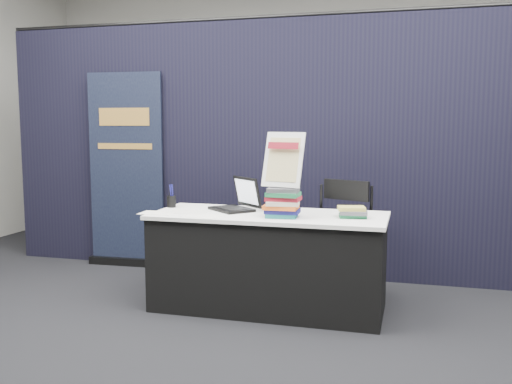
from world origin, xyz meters
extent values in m
plane|color=black|center=(0.00, 0.00, 0.00)|extent=(8.00, 8.00, 0.00)
cube|color=#AEACA4|center=(0.00, 4.00, 1.75)|extent=(8.00, 0.02, 3.50)
cube|color=black|center=(0.00, 1.60, 1.20)|extent=(6.00, 0.08, 2.40)
cube|color=black|center=(0.00, 0.55, 0.36)|extent=(1.76, 0.71, 0.72)
cube|color=white|center=(0.00, 0.55, 0.73)|extent=(1.80, 0.75, 0.03)
cube|color=black|center=(-0.32, 0.62, 0.76)|extent=(0.42, 0.41, 0.02)
cube|color=black|center=(-0.32, 0.74, 0.89)|extent=(0.30, 0.28, 0.24)
cube|color=silver|center=(-0.32, 0.73, 0.89)|extent=(0.25, 0.23, 0.19)
ellipsoid|color=black|center=(0.05, 0.58, 0.77)|extent=(0.08, 0.11, 0.03)
cube|color=white|center=(-0.84, 0.34, 0.75)|extent=(0.28, 0.20, 0.00)
cube|color=white|center=(-0.45, 0.30, 0.75)|extent=(0.31, 0.24, 0.00)
cube|color=silver|center=(-0.63, 0.45, 0.75)|extent=(0.30, 0.22, 0.00)
cylinder|color=black|center=(-0.86, 0.66, 0.80)|extent=(0.09, 0.09, 0.10)
cube|color=#1A6464|center=(0.14, 0.39, 0.77)|extent=(0.24, 0.19, 0.03)
cube|color=#131456|center=(0.14, 0.39, 0.80)|extent=(0.24, 0.19, 0.03)
cube|color=orange|center=(0.14, 0.39, 0.83)|extent=(0.24, 0.19, 0.03)
cube|color=beige|center=(0.14, 0.39, 0.86)|extent=(0.24, 0.19, 0.03)
cube|color=maroon|center=(0.14, 0.39, 0.89)|extent=(0.24, 0.19, 0.03)
cube|color=#1D6E42|center=(0.14, 0.39, 0.92)|extent=(0.24, 0.19, 0.03)
cube|color=#46454A|center=(0.14, 0.39, 0.96)|extent=(0.24, 0.19, 0.03)
cube|color=#1D6E42|center=(0.64, 0.53, 0.76)|extent=(0.21, 0.18, 0.03)
cube|color=#46454A|center=(0.64, 0.53, 0.79)|extent=(0.21, 0.18, 0.03)
cube|color=gold|center=(0.64, 0.53, 0.82)|extent=(0.21, 0.18, 0.03)
cube|color=black|center=(0.14, 0.38, 0.99)|extent=(0.20, 0.06, 0.01)
cylinder|color=black|center=(0.06, 0.46, 1.10)|extent=(0.03, 0.10, 0.30)
cylinder|color=black|center=(0.22, 0.46, 1.10)|extent=(0.03, 0.10, 0.30)
cube|color=silver|center=(0.14, 0.43, 1.18)|extent=(0.33, 0.19, 0.40)
cube|color=#CAB97E|center=(0.14, 0.42, 1.18)|extent=(0.26, 0.14, 0.32)
cube|color=maroon|center=(0.14, 0.42, 1.28)|extent=(0.24, 0.07, 0.05)
cube|color=black|center=(-1.72, 1.48, 0.04)|extent=(0.83, 0.14, 0.08)
cube|color=black|center=(-1.72, 1.50, 0.97)|extent=(0.78, 0.06, 1.94)
cube|color=gold|center=(-1.72, 1.48, 1.51)|extent=(0.54, 0.03, 0.17)
cube|color=gold|center=(-1.72, 1.48, 1.22)|extent=(0.58, 0.03, 0.06)
cylinder|color=black|center=(0.32, 0.67, 0.24)|extent=(0.02, 0.02, 0.47)
cylinder|color=black|center=(0.74, 0.67, 0.24)|extent=(0.02, 0.02, 0.47)
cylinder|color=black|center=(0.32, 1.09, 0.24)|extent=(0.02, 0.02, 0.47)
cylinder|color=black|center=(0.74, 1.09, 0.24)|extent=(0.02, 0.02, 0.47)
cube|color=black|center=(0.53, 0.88, 0.49)|extent=(0.58, 0.58, 0.04)
cube|color=black|center=(0.53, 1.09, 0.89)|extent=(0.40, 0.19, 0.17)
camera|label=1|loc=(1.07, -3.65, 1.44)|focal=40.00mm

